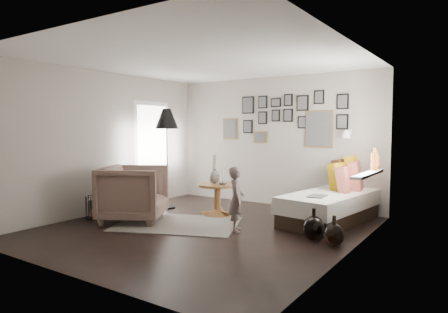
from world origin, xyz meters
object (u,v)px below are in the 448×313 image
Objects in this scene: daybed at (334,201)px; floor_lamp at (167,123)px; pedestal_table at (217,201)px; demijohn_small at (334,235)px; vase at (214,174)px; child at (236,199)px; magazine_basket at (95,207)px; demijohn_large at (314,228)px; armchair at (134,193)px.

floor_lamp is (-3.06, -0.78, 1.33)m from daybed.
demijohn_small is (2.36, -0.70, -0.11)m from pedestal_table.
demijohn_small is (2.44, -0.72, -0.58)m from vase.
pedestal_table is at bearing 15.04° from child.
vase is at bearing 16.78° from child.
daybed is at bearing 108.34° from demijohn_small.
demijohn_large reaches higher than magazine_basket.
armchair is 3.03m from demijohn_large.
vase reaches higher than pedestal_table.
vase is at bearing 1.21° from floor_lamp.
child reaches higher than demijohn_large.
magazine_basket is (-1.64, -1.37, -0.07)m from pedestal_table.
child is at bearing -172.11° from demijohn_large.
demijohn_large is at bearing -109.54° from armchair.
pedestal_table is at bearing -69.41° from armchair.
daybed is 5.07× the size of demijohn_large.
child is (-1.01, -1.52, 0.15)m from daybed.
floor_lamp is at bearing 35.89° from child.
daybed is 4.11m from magazine_basket.
vase reaches higher than demijohn_small.
floor_lamp is 2.48m from child.
vase is at bearing 164.11° from demijohn_large.
floor_lamp reaches higher than pedestal_table.
demijohn_large is 1.22m from child.
armchair is at bearing -137.58° from daybed.
vase is (-0.08, 0.02, 0.47)m from pedestal_table.
pedestal_table is 0.32× the size of daybed.
demijohn_small is (0.33, -0.12, -0.02)m from demijohn_large.
floor_lamp is 5.03× the size of magazine_basket.
demijohn_small is at bearing 9.49° from magazine_basket.
armchair reaches higher than magazine_basket.
floor_lamp is 1.98× the size of child.
daybed is 3.39m from armchair.
demijohn_small is (3.55, -0.70, -1.52)m from floor_lamp.
daybed is at bearing -67.76° from child.
vase reaches higher than daybed.
daybed is at bearing 21.19° from vase.
pedestal_table is 1.77× the size of demijohn_small.
pedestal_table is 0.47m from vase.
vase is 2.61m from demijohn_small.
child is (1.79, 0.39, 0.02)m from armchair.
armchair is at bearing 18.37° from magazine_basket.
demijohn_small reaches higher than magazine_basket.
floor_lamp reaches higher than magazine_basket.
pedestal_table is 2.03m from daybed.
magazine_basket is (-0.45, -1.37, -1.48)m from floor_lamp.
daybed reaches higher than demijohn_large.
demijohn_large is 0.35m from demijohn_small.
daybed is 5.57× the size of demijohn_small.
child is at bearing 14.04° from magazine_basket.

